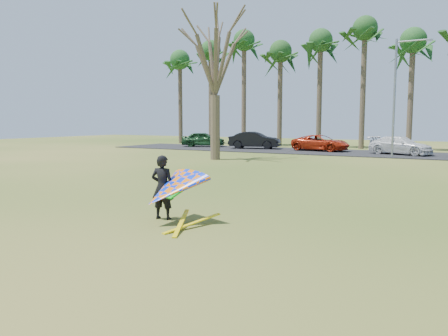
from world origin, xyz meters
The scene contains 16 objects.
ground centered at (0.00, 0.00, 0.00)m, with size 100.00×100.00×0.00m, color #234E11.
parking_strip centered at (0.00, 25.00, 0.03)m, with size 46.00×7.00×0.06m, color black.
palm_0 centered at (-22.00, 31.00, 9.17)m, with size 4.84×4.84×10.84m.
palm_1 centered at (-18.00, 31.00, 9.85)m, with size 4.84×4.84×11.54m.
palm_2 centered at (-14.00, 31.00, 10.52)m, with size 4.84×4.84×12.24m.
palm_3 centered at (-10.00, 31.00, 9.17)m, with size 4.84×4.84×10.84m.
palm_4 centered at (-6.00, 31.00, 9.85)m, with size 4.84×4.84×11.54m.
palm_5 centered at (-2.00, 31.00, 10.52)m, with size 4.84×4.84×12.24m.
palm_6 centered at (2.00, 31.00, 9.17)m, with size 4.84×4.84×10.84m.
bare_tree_left centered at (-8.00, 15.00, 6.92)m, with size 6.60×6.60×9.70m.
streetlight centered at (2.16, 22.00, 4.46)m, with size 2.28×0.18×8.00m.
car_0 centered at (-15.79, 25.95, 0.76)m, with size 1.66×4.14×1.41m, color #1A421F.
car_1 centered at (-10.22, 25.70, 0.81)m, with size 1.59×4.56×1.50m, color black.
car_2 centered at (-4.18, 25.74, 0.72)m, with size 2.18×4.73×1.32m, color #B2270E.
car_3 centered at (2.15, 24.85, 0.73)m, with size 1.87×4.60×1.34m, color silver.
kite_flyer centered at (0.12, -0.97, 0.85)m, with size 2.13×2.39×2.02m.
Camera 1 is at (6.62, -9.74, 2.57)m, focal length 35.00 mm.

